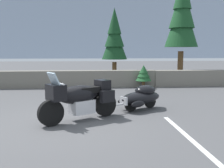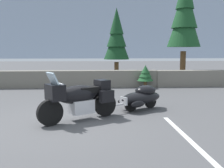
{
  "view_description": "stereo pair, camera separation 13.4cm",
  "coord_description": "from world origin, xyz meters",
  "px_view_note": "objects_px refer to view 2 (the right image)",
  "views": [
    {
      "loc": [
        0.68,
        -6.51,
        1.85
      ],
      "look_at": [
        1.34,
        1.16,
        0.85
      ],
      "focal_mm": 40.94,
      "sensor_mm": 36.0,
      "label": 1
    },
    {
      "loc": [
        0.81,
        -6.52,
        1.85
      ],
      "look_at": [
        1.34,
        1.16,
        0.85
      ],
      "focal_mm": 40.94,
      "sensor_mm": 36.0,
      "label": 2
    }
  ],
  "objects_px": {
    "pine_tree_tall": "(185,13)",
    "pine_tree_secondary": "(117,37)",
    "car_shaped_trailer": "(141,97)",
    "touring_motorcycle": "(79,98)"
  },
  "relations": [
    {
      "from": "car_shaped_trailer",
      "to": "pine_tree_tall",
      "type": "distance_m",
      "value": 8.3
    },
    {
      "from": "car_shaped_trailer",
      "to": "touring_motorcycle",
      "type": "bearing_deg",
      "value": -148.28
    },
    {
      "from": "car_shaped_trailer",
      "to": "pine_tree_secondary",
      "type": "height_order",
      "value": "pine_tree_secondary"
    },
    {
      "from": "pine_tree_secondary",
      "to": "car_shaped_trailer",
      "type": "bearing_deg",
      "value": -88.1
    },
    {
      "from": "touring_motorcycle",
      "to": "car_shaped_trailer",
      "type": "relative_size",
      "value": 0.99
    },
    {
      "from": "car_shaped_trailer",
      "to": "pine_tree_secondary",
      "type": "xyz_separation_m",
      "value": [
        -0.22,
        6.61,
        2.24
      ]
    },
    {
      "from": "pine_tree_tall",
      "to": "pine_tree_secondary",
      "type": "height_order",
      "value": "pine_tree_tall"
    },
    {
      "from": "pine_tree_secondary",
      "to": "pine_tree_tall",
      "type": "bearing_deg",
      "value": -0.62
    },
    {
      "from": "touring_motorcycle",
      "to": "car_shaped_trailer",
      "type": "bearing_deg",
      "value": 31.72
    },
    {
      "from": "pine_tree_tall",
      "to": "pine_tree_secondary",
      "type": "distance_m",
      "value": 4.06
    }
  ]
}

